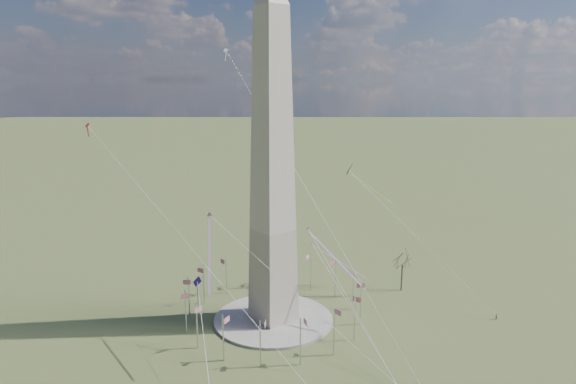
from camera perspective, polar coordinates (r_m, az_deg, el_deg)
ground at (r=160.39m, az=-1.63°, el=-14.06°), size 2000.00×2000.00×0.00m
plaza at (r=160.21m, az=-1.63°, el=-13.93°), size 36.00×36.00×0.80m
washington_monument at (r=145.52m, az=-1.75°, el=3.10°), size 15.56×15.56×100.00m
flagpole_ring at (r=157.28m, az=-1.65°, el=-11.69°), size 54.40×54.40×13.00m
tree_near at (r=181.63m, az=12.60°, el=-7.69°), size 8.02×8.02×14.04m
person_east at (r=172.52m, az=22.13°, el=-12.72°), size 0.75×0.72×1.73m
kite_delta_black at (r=177.79m, az=7.12°, el=2.17°), size 15.83×16.27×15.22m
kite_diamond_purple at (r=142.80m, az=-10.03°, el=-10.14°), size 1.82×2.89×9.01m
kite_streamer_left at (r=152.77m, az=4.27°, el=-6.30°), size 4.29×20.16×13.89m
kite_streamer_mid at (r=135.62m, az=-8.72°, el=-5.48°), size 13.09×19.69×15.41m
kite_streamer_right at (r=172.54m, az=5.02°, el=-7.22°), size 16.37×14.51×14.18m
kite_small_red at (r=156.35m, az=-21.40°, el=6.76°), size 1.18×1.82×3.97m
kite_small_white at (r=182.82m, az=-6.93°, el=15.23°), size 1.47×1.54×4.34m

